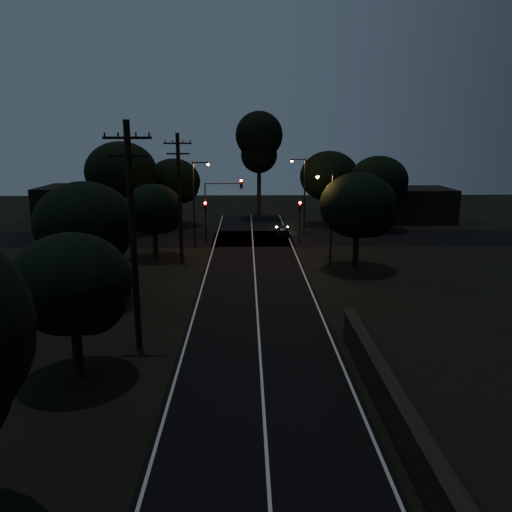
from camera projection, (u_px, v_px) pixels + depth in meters
name	position (u px, v px, depth m)	size (l,w,h in m)	color
road_surface	(254.00, 265.00, 40.65)	(60.00, 70.00, 0.03)	black
utility_pole_mid	(133.00, 235.00, 23.52)	(2.20, 0.30, 11.00)	black
utility_pole_far	(180.00, 197.00, 40.10)	(2.20, 0.30, 10.50)	black
tree_left_b	(75.00, 287.00, 20.85)	(5.04, 5.04, 6.40)	black
tree_left_c	(88.00, 226.00, 30.31)	(6.05, 6.05, 7.64)	black
tree_left_d	(156.00, 211.00, 42.23)	(5.00, 5.00, 6.35)	black
tree_far_nw	(176.00, 182.00, 57.53)	(6.12, 6.12, 7.75)	black
tree_far_w	(124.00, 174.00, 53.21)	(7.63, 7.63, 9.72)	black
tree_far_ne	(331.00, 177.00, 57.73)	(6.80, 6.80, 8.59)	black
tree_far_e	(381.00, 182.00, 54.99)	(6.43, 6.43, 8.16)	black
tree_right_a	(361.00, 207.00, 38.45)	(5.96, 5.96, 7.58)	black
tall_pine	(259.00, 142.00, 61.63)	(5.83, 5.83, 13.24)	black
building_left	(86.00, 205.00, 60.04)	(10.00, 8.00, 4.40)	black
building_right	(412.00, 204.00, 61.83)	(9.00, 7.00, 4.00)	black
signal_left	(206.00, 214.00, 48.51)	(0.28, 0.35, 4.10)	black
signal_right	(300.00, 214.00, 48.69)	(0.28, 0.35, 4.10)	black
signal_mast	(223.00, 199.00, 48.20)	(3.70, 0.35, 6.25)	black
streetlight_a	(196.00, 198.00, 46.15)	(1.66, 0.26, 8.00)	black
streetlight_b	(303.00, 191.00, 52.18)	(1.66, 0.26, 8.00)	black
streetlight_c	(330.00, 214.00, 38.65)	(1.46, 0.26, 7.50)	black
car	(283.00, 230.00, 52.63)	(1.38, 3.44, 1.17)	black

